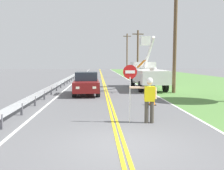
# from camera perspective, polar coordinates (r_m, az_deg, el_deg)

# --- Properties ---
(ground_plane) EXTENTS (160.00, 160.00, 0.00)m
(ground_plane) POSITION_cam_1_polar(r_m,az_deg,el_deg) (7.08, 2.33, -14.48)
(ground_plane) COLOR #5B5B5E
(grass_verge_right) EXTENTS (16.00, 110.00, 0.01)m
(grass_verge_right) POSITION_cam_1_polar(r_m,az_deg,el_deg) (29.42, 21.22, 0.45)
(grass_verge_right) COLOR #517F3D
(grass_verge_right) RESTS_ON ground
(centerline_yellow_left) EXTENTS (0.11, 110.00, 0.01)m
(centerline_yellow_left) POSITION_cam_1_polar(r_m,az_deg,el_deg) (26.74, -2.19, 0.35)
(centerline_yellow_left) COLOR yellow
(centerline_yellow_left) RESTS_ON ground
(centerline_yellow_right) EXTENTS (0.11, 110.00, 0.01)m
(centerline_yellow_right) POSITION_cam_1_polar(r_m,az_deg,el_deg) (26.74, -1.80, 0.35)
(centerline_yellow_right) COLOR yellow
(centerline_yellow_right) RESTS_ON ground
(edge_line_right) EXTENTS (0.12, 110.00, 0.01)m
(edge_line_right) POSITION_cam_1_polar(r_m,az_deg,el_deg) (27.07, 5.64, 0.39)
(edge_line_right) COLOR silver
(edge_line_right) RESTS_ON ground
(edge_line_left) EXTENTS (0.12, 110.00, 0.01)m
(edge_line_left) POSITION_cam_1_polar(r_m,az_deg,el_deg) (26.89, -9.69, 0.31)
(edge_line_left) COLOR silver
(edge_line_left) RESTS_ON ground
(flagger_worker) EXTENTS (1.08, 0.27, 1.83)m
(flagger_worker) POSITION_cam_1_polar(r_m,az_deg,el_deg) (9.42, 9.08, -2.95)
(flagger_worker) COLOR #474238
(flagger_worker) RESTS_ON ground
(stop_sign_paddle) EXTENTS (0.56, 0.04, 2.33)m
(stop_sign_paddle) POSITION_cam_1_polar(r_m,az_deg,el_deg) (9.27, 4.42, 1.10)
(stop_sign_paddle) COLOR silver
(stop_sign_paddle) RESTS_ON ground
(utility_bucket_truck) EXTENTS (2.67, 6.83, 4.87)m
(utility_bucket_truck) POSITION_cam_1_polar(r_m,az_deg,el_deg) (21.88, 8.46, 2.79)
(utility_bucket_truck) COLOR silver
(utility_bucket_truck) RESTS_ON ground
(oncoming_sedan_nearest) EXTENTS (2.04, 4.17, 1.70)m
(oncoming_sedan_nearest) POSITION_cam_1_polar(r_m,az_deg,el_deg) (17.65, -6.30, 0.34)
(oncoming_sedan_nearest) COLOR maroon
(oncoming_sedan_nearest) RESTS_ON ground
(utility_pole_near) EXTENTS (1.80, 0.28, 8.28)m
(utility_pole_near) POSITION_cam_1_polar(r_m,az_deg,el_deg) (19.26, 15.14, 11.02)
(utility_pole_near) COLOR brown
(utility_pole_near) RESTS_ON ground
(utility_pole_mid) EXTENTS (1.80, 0.28, 7.50)m
(utility_pole_mid) POSITION_cam_1_polar(r_m,az_deg,el_deg) (37.88, 6.30, 7.79)
(utility_pole_mid) COLOR brown
(utility_pole_mid) RESTS_ON ground
(utility_pole_far) EXTENTS (1.80, 0.28, 8.94)m
(utility_pole_far) POSITION_cam_1_polar(r_m,az_deg,el_deg) (53.93, 3.69, 7.91)
(utility_pole_far) COLOR brown
(utility_pole_far) RESTS_ON ground
(traffic_cone_lead) EXTENTS (0.40, 0.40, 0.70)m
(traffic_cone_lead) POSITION_cam_1_polar(r_m,az_deg,el_deg) (13.53, 9.79, -3.42)
(traffic_cone_lead) COLOR orange
(traffic_cone_lead) RESTS_ON ground
(guardrail_left_shoulder) EXTENTS (0.10, 32.00, 0.71)m
(guardrail_left_shoulder) POSITION_cam_1_polar(r_m,az_deg,el_deg) (21.46, -12.89, 0.31)
(guardrail_left_shoulder) COLOR #9EA0A3
(guardrail_left_shoulder) RESTS_ON ground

